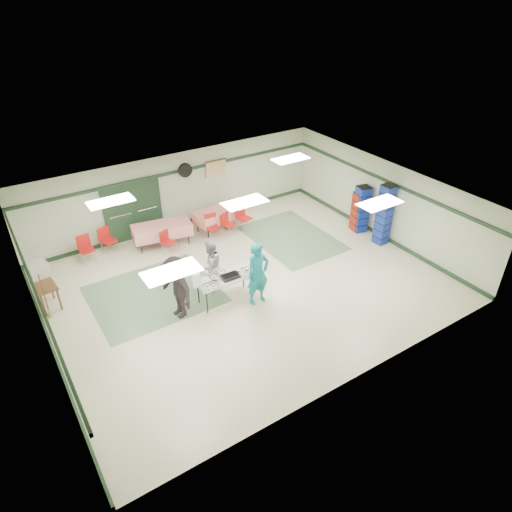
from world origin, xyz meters
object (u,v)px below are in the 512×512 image
dining_table_b (162,230)px  crate_stack_red (359,212)px  crate_stack_blue_a (361,209)px  dining_table_a (220,213)px  chair_loose_a (106,238)px  crate_stack_blue_b (384,215)px  volunteer_teal (258,274)px  volunteer_grey (210,266)px  serving_table (226,279)px  chair_b (212,224)px  broom (44,294)px  chair_a (227,222)px  office_printer (38,270)px  printer_table (45,288)px  chair_loose_b (85,246)px  chair_d (166,240)px  volunteer_dark (176,288)px  chair_c (243,215)px

dining_table_b → crate_stack_red: crate_stack_red is taller
crate_stack_blue_a → crate_stack_red: crate_stack_blue_a is taller
dining_table_a → crate_stack_red: crate_stack_red is taller
chair_loose_a → crate_stack_blue_b: bearing=-50.7°
crate_stack_red → dining_table_a: bearing=145.7°
volunteer_teal → volunteer_grey: bearing=123.7°
serving_table → crate_stack_blue_a: (6.02, 0.96, 0.13)m
dining_table_a → chair_b: chair_b is taller
dining_table_a → broom: bearing=-173.9°
volunteer_teal → crate_stack_blue_b: crate_stack_blue_b is taller
chair_a → office_printer: bearing=161.1°
chair_b → crate_stack_blue_b: bearing=-31.5°
crate_stack_blue_a → printer_table: 10.40m
crate_stack_blue_b → printer_table: bearing=166.6°
crate_stack_blue_a → crate_stack_blue_b: 1.05m
volunteer_grey → office_printer: size_ratio=3.15×
chair_loose_b → chair_a: bearing=-14.3°
chair_d → chair_loose_b: bearing=136.4°
chair_loose_a → printer_table: size_ratio=1.07×
broom → chair_d: bearing=9.4°
serving_table → chair_b: chair_b is taller
volunteer_teal → chair_d: bearing=105.8°
volunteer_grey → dining_table_b: (-0.17, 3.16, -0.24)m
volunteer_grey → crate_stack_red: 6.14m
dining_table_b → crate_stack_blue_a: bearing=-15.4°
crate_stack_blue_b → crate_stack_blue_a: bearing=90.0°
volunteer_grey → volunteer_dark: 1.44m
chair_b → chair_c: (1.25, -0.00, -0.01)m
chair_b → crate_stack_red: (4.71, -2.23, 0.14)m
chair_a → chair_d: size_ratio=1.03×
volunteer_grey → crate_stack_red: size_ratio=1.14×
crate_stack_blue_b → volunteer_grey: bearing=173.0°
serving_table → chair_loose_a: size_ratio=1.82×
dining_table_a → crate_stack_blue_a: 5.01m
serving_table → chair_a: chair_a is taller
crate_stack_red → serving_table: bearing=-170.1°
crate_stack_blue_b → office_printer: size_ratio=4.13×
serving_table → crate_stack_blue_b: size_ratio=0.80×
office_printer → chair_loose_b: bearing=27.4°
dining_table_b → broom: size_ratio=1.53×
printer_table → office_printer: 0.60m
serving_table → office_printer: 5.17m
crate_stack_blue_b → serving_table: bearing=179.3°
dining_table_b → broom: broom is taller
volunteer_teal → chair_loose_b: 5.82m
volunteer_teal → dining_table_b: volunteer_teal is taller
chair_a → chair_loose_a: bearing=142.4°
chair_c → chair_loose_b: 5.36m
volunteer_teal → office_printer: bearing=145.5°
dining_table_b → chair_loose_b: 2.48m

